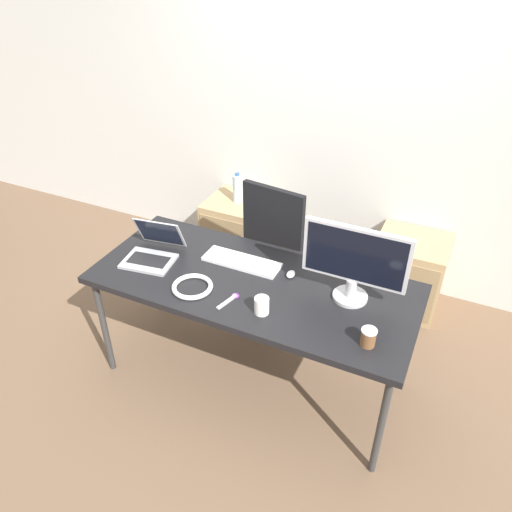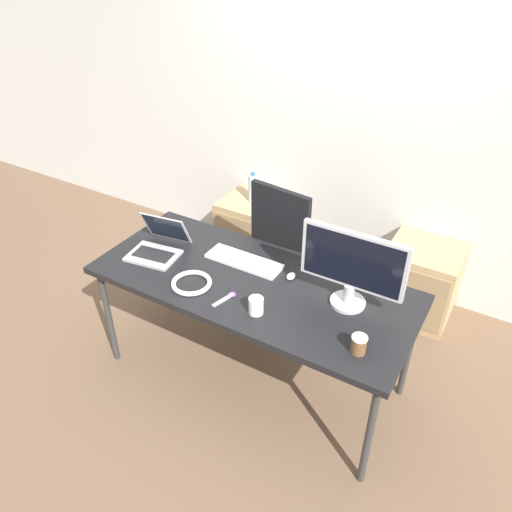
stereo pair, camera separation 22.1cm
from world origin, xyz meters
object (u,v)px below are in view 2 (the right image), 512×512
Objects in this scene: cabinet_right at (420,282)px; office_chair at (294,265)px; keyboard at (244,261)px; mouse at (291,276)px; coffee_cup_brown at (359,344)px; cabinet_left at (253,231)px; monitor at (352,267)px; coffee_cup_white at (256,306)px; cable_coil at (191,283)px; laptop_center at (158,246)px; water_bottle at (253,188)px.

office_chair is at bearing -149.60° from cabinet_right.
mouse reaches higher than keyboard.
coffee_cup_brown is (0.87, -0.36, 0.04)m from keyboard.
coffee_cup_brown is (1.43, -1.40, 0.54)m from cabinet_left.
coffee_cup_brown is at bearing -60.33° from monitor.
coffee_cup_white is 0.44m from cable_coil.
laptop_center is at bearing 172.49° from coffee_cup_brown.
office_chair is 11.67× the size of coffee_cup_white.
coffee_cup_brown is at bearing -1.15° from cable_coil.
cabinet_left is (-0.63, 0.47, -0.15)m from office_chair.
monitor reaches higher than cabinet_right.
office_chair is 0.83m from water_bottle.
laptop_center is at bearing -128.01° from office_chair.
water_bottle is 1.08× the size of cable_coil.
laptop_center is 0.55m from keyboard.
office_chair is at bearing -37.35° from water_bottle.
monitor is at bearing -41.06° from water_bottle.
cable_coil is (-0.20, -0.91, 0.35)m from office_chair.
office_chair is 1.04m from coffee_cup_white.
water_bottle is 2.63× the size of coffee_cup_white.
office_chair reaches higher than water_bottle.
cable_coil is (0.42, -1.39, 0.10)m from water_bottle.
water_bottle is 1.19m from keyboard.
cable_coil is (-1.01, 0.02, -0.03)m from coffee_cup_brown.
keyboard is at bearing -96.56° from office_chair.
mouse reaches higher than cabinet_right.
cabinet_right is at bearing 41.25° from laptop_center.
coffee_cup_white reaches higher than keyboard.
monitor reaches higher than cabinet_left.
office_chair reaches higher than cable_coil.
cabinet_left is 1.73m from coffee_cup_white.
laptop_center is 1.23m from monitor.
coffee_cup_white reaches higher than mouse.
monitor is at bearing 19.68° from cable_coil.
office_chair is at bearing 130.93° from coffee_cup_brown.
cabinet_left is 1.45m from mouse.
mouse is 0.74× the size of coffee_cup_white.
cabinet_right is 1.79m from cable_coil.
cabinet_left is 2.28× the size of water_bottle.
water_bottle reaches higher than cabinet_right.
laptop_center is 0.76× the size of keyboard.
cable_coil is at bearing 178.85° from coffee_cup_brown.
cable_coil is at bearing -73.09° from cabinet_left.
office_chair is at bearing 104.24° from coffee_cup_white.
office_chair reaches higher than coffee_cup_white.
water_bottle is at bearing 179.91° from cabinet_right.
coffee_cup_brown is 0.41× the size of cable_coil.
laptop_center is 1.40m from coffee_cup_brown.
coffee_cup_white reaches higher than cabinet_left.
water_bottle is at bearing 121.47° from coffee_cup_white.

